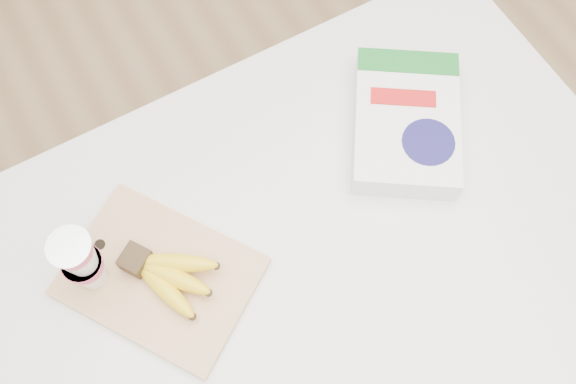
{
  "coord_description": "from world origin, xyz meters",
  "views": [
    {
      "loc": [
        -0.21,
        -0.3,
        2.08
      ],
      "look_at": [
        0.02,
        0.11,
        1.01
      ],
      "focal_mm": 40.0,
      "sensor_mm": 36.0,
      "label": 1
    }
  ],
  "objects_px": {
    "bananas": "(167,274)",
    "cutting_board": "(160,277)",
    "cereal_box": "(406,122)",
    "yogurt_stack": "(81,261)",
    "table": "(301,315)"
  },
  "relations": [
    {
      "from": "cutting_board",
      "to": "cereal_box",
      "type": "bearing_deg",
      "value": -29.39
    },
    {
      "from": "bananas",
      "to": "cutting_board",
      "type": "bearing_deg",
      "value": 136.62
    },
    {
      "from": "cutting_board",
      "to": "cereal_box",
      "type": "height_order",
      "value": "cereal_box"
    },
    {
      "from": "yogurt_stack",
      "to": "cereal_box",
      "type": "height_order",
      "value": "yogurt_stack"
    },
    {
      "from": "cutting_board",
      "to": "bananas",
      "type": "bearing_deg",
      "value": -76.74
    },
    {
      "from": "table",
      "to": "cereal_box",
      "type": "height_order",
      "value": "cereal_box"
    },
    {
      "from": "bananas",
      "to": "cereal_box",
      "type": "distance_m",
      "value": 0.53
    },
    {
      "from": "table",
      "to": "cutting_board",
      "type": "xyz_separation_m",
      "value": [
        -0.25,
        0.09,
        0.49
      ]
    },
    {
      "from": "table",
      "to": "cereal_box",
      "type": "xyz_separation_m",
      "value": [
        0.3,
        0.13,
        0.52
      ]
    },
    {
      "from": "cereal_box",
      "to": "yogurt_stack",
      "type": "bearing_deg",
      "value": -147.63
    },
    {
      "from": "cereal_box",
      "to": "cutting_board",
      "type": "bearing_deg",
      "value": -142.36
    },
    {
      "from": "yogurt_stack",
      "to": "bananas",
      "type": "bearing_deg",
      "value": -30.45
    },
    {
      "from": "yogurt_stack",
      "to": "cutting_board",
      "type": "bearing_deg",
      "value": -28.23
    },
    {
      "from": "cereal_box",
      "to": "bananas",
      "type": "bearing_deg",
      "value": -140.85
    },
    {
      "from": "bananas",
      "to": "yogurt_stack",
      "type": "distance_m",
      "value": 0.15
    }
  ]
}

